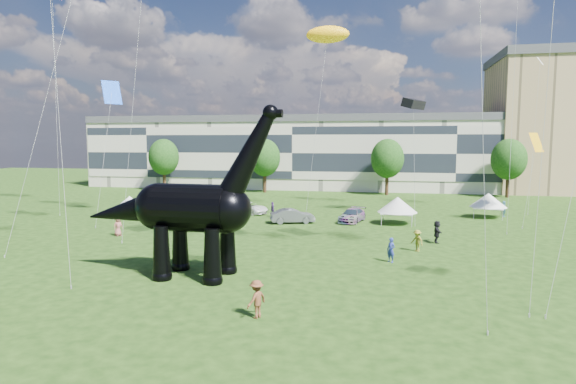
# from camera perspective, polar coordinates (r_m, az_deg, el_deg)

# --- Properties ---
(ground) EXTENTS (220.00, 220.00, 0.00)m
(ground) POSITION_cam_1_polar(r_m,az_deg,el_deg) (27.18, -4.94, -12.29)
(ground) COLOR #16330C
(ground) RESTS_ON ground
(terrace_row) EXTENTS (78.00, 11.00, 12.00)m
(terrace_row) POSITION_cam_1_polar(r_m,az_deg,el_deg) (88.13, 1.15, 4.40)
(terrace_row) COLOR beige
(terrace_row) RESTS_ON ground
(tree_far_left) EXTENTS (5.20, 5.20, 9.44)m
(tree_far_left) POSITION_cam_1_polar(r_m,az_deg,el_deg) (86.24, -14.52, 4.37)
(tree_far_left) COLOR #382314
(tree_far_left) RESTS_ON ground
(tree_mid_left) EXTENTS (5.20, 5.20, 9.44)m
(tree_mid_left) POSITION_cam_1_polar(r_m,az_deg,el_deg) (80.14, -2.79, 4.44)
(tree_mid_left) COLOR #382314
(tree_mid_left) RESTS_ON ground
(tree_mid_right) EXTENTS (5.20, 5.20, 9.44)m
(tree_mid_right) POSITION_cam_1_polar(r_m,az_deg,el_deg) (77.82, 11.70, 4.27)
(tree_mid_right) COLOR #382314
(tree_mid_right) RESTS_ON ground
(tree_far_right) EXTENTS (5.20, 5.20, 9.44)m
(tree_far_right) POSITION_cam_1_polar(r_m,az_deg,el_deg) (80.06, 24.72, 3.89)
(tree_far_right) COLOR #382314
(tree_far_right) RESTS_ON ground
(dinosaur_sculpture) EXTENTS (13.58, 3.89, 11.10)m
(dinosaur_sculpture) POSITION_cam_1_polar(r_m,az_deg,el_deg) (30.97, -12.02, -2.16)
(dinosaur_sculpture) COLOR black
(dinosaur_sculpture) RESTS_ON ground
(car_silver) EXTENTS (3.09, 4.28, 1.35)m
(car_silver) POSITION_cam_1_polar(r_m,az_deg,el_deg) (51.30, -10.37, -2.87)
(car_silver) COLOR silver
(car_silver) RESTS_ON ground
(car_grey) EXTENTS (4.88, 3.05, 1.52)m
(car_grey) POSITION_cam_1_polar(r_m,az_deg,el_deg) (50.25, 0.53, -2.86)
(car_grey) COLOR slate
(car_grey) RESTS_ON ground
(car_white) EXTENTS (5.39, 3.96, 1.36)m
(car_white) POSITION_cam_1_polar(r_m,az_deg,el_deg) (57.00, -4.68, -1.89)
(car_white) COLOR white
(car_white) RESTS_ON ground
(car_dark) EXTENTS (3.05, 5.17, 1.40)m
(car_dark) POSITION_cam_1_polar(r_m,az_deg,el_deg) (51.49, 7.62, -2.76)
(car_dark) COLOR #595960
(car_dark) RESTS_ON ground
(gazebo_near) EXTENTS (4.34, 4.34, 2.83)m
(gazebo_near) POSITION_cam_1_polar(r_m,az_deg,el_deg) (50.88, 12.84, -1.50)
(gazebo_near) COLOR silver
(gazebo_near) RESTS_ON ground
(gazebo_far) EXTENTS (4.60, 4.60, 2.76)m
(gazebo_far) POSITION_cam_1_polar(r_m,az_deg,el_deg) (58.20, 22.65, -0.93)
(gazebo_far) COLOR white
(gazebo_far) RESTS_ON ground
(gazebo_left) EXTENTS (3.80, 3.80, 2.49)m
(gazebo_left) POSITION_cam_1_polar(r_m,az_deg,el_deg) (55.95, -18.24, -1.23)
(gazebo_left) COLOR white
(gazebo_left) RESTS_ON ground
(visitors) EXTENTS (37.81, 36.92, 1.89)m
(visitors) POSITION_cam_1_polar(r_m,az_deg,el_deg) (39.76, 4.88, -5.06)
(visitors) COLOR #9C554E
(visitors) RESTS_ON ground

